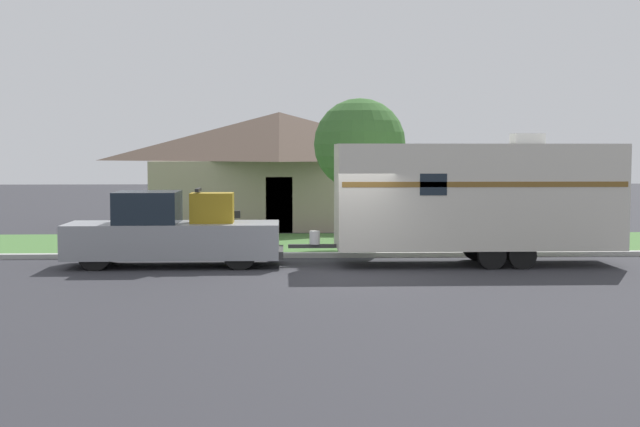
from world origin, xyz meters
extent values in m
plane|color=#2D2D33|center=(0.00, 0.00, 0.00)|extent=(120.00, 120.00, 0.00)
cube|color=#ADADA8|center=(0.00, 3.75, 0.07)|extent=(80.00, 0.30, 0.14)
cube|color=#477538|center=(0.00, 7.40, 0.01)|extent=(80.00, 7.00, 0.03)
cube|color=gray|center=(-1.77, 14.69, 1.34)|extent=(9.76, 6.46, 2.68)
pyramid|color=#4C3D33|center=(-1.77, 14.69, 3.67)|extent=(10.54, 6.98, 1.97)
cube|color=#4C3828|center=(-1.77, 11.49, 1.05)|extent=(1.00, 0.06, 2.10)
cylinder|color=black|center=(-6.48, 1.19, 0.45)|extent=(0.89, 0.28, 0.89)
cylinder|color=black|center=(-6.48, 2.75, 0.45)|extent=(0.89, 0.28, 0.89)
cylinder|color=black|center=(-2.76, 1.19, 0.45)|extent=(0.89, 0.28, 0.89)
cylinder|color=black|center=(-2.76, 2.75, 0.45)|extent=(0.89, 0.28, 0.89)
cube|color=gray|center=(-5.80, 1.97, 0.70)|extent=(3.16, 1.92, 0.92)
cube|color=#19232D|center=(-5.23, 1.97, 1.58)|extent=(1.65, 1.77, 0.84)
cube|color=gray|center=(-2.98, 1.97, 0.70)|extent=(2.47, 1.92, 0.92)
cube|color=#333333|center=(-1.69, 1.97, 0.36)|extent=(0.12, 1.73, 0.20)
cube|color=olive|center=(-3.53, 1.97, 1.56)|extent=(1.14, 0.81, 0.80)
cube|color=black|center=(-3.89, 1.97, 2.04)|extent=(0.10, 0.89, 0.08)
cylinder|color=black|center=(3.80, 0.99, 0.36)|extent=(0.73, 0.22, 0.73)
cylinder|color=black|center=(3.80, 2.95, 0.36)|extent=(0.73, 0.22, 0.73)
cylinder|color=black|center=(4.60, 0.99, 0.36)|extent=(0.73, 0.22, 0.73)
cylinder|color=black|center=(4.60, 2.95, 0.36)|extent=(0.73, 0.22, 0.73)
cube|color=beige|center=(3.59, 1.97, 1.87)|extent=(7.58, 2.24, 2.79)
cube|color=brown|center=(3.59, 0.84, 2.22)|extent=(7.43, 0.01, 0.14)
cube|color=#383838|center=(-0.85, 1.97, 0.52)|extent=(1.30, 0.12, 0.10)
cylinder|color=silver|center=(-0.78, 1.97, 0.75)|extent=(0.28, 0.28, 0.36)
cube|color=silver|center=(4.96, 1.97, 3.40)|extent=(0.80, 0.68, 0.28)
cube|color=#19232D|center=(2.23, 0.84, 2.22)|extent=(0.70, 0.01, 0.56)
cylinder|color=brown|center=(-3.15, 4.77, 0.54)|extent=(0.09, 0.09, 1.07)
cube|color=black|center=(-3.15, 4.77, 1.18)|extent=(0.48, 0.20, 0.22)
cylinder|color=brown|center=(0.79, 6.11, 1.10)|extent=(0.24, 0.24, 2.20)
sphere|color=#38662D|center=(0.79, 6.11, 3.28)|extent=(2.89, 2.89, 2.89)
camera|label=1|loc=(-1.64, -21.82, 3.09)|focal=50.00mm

